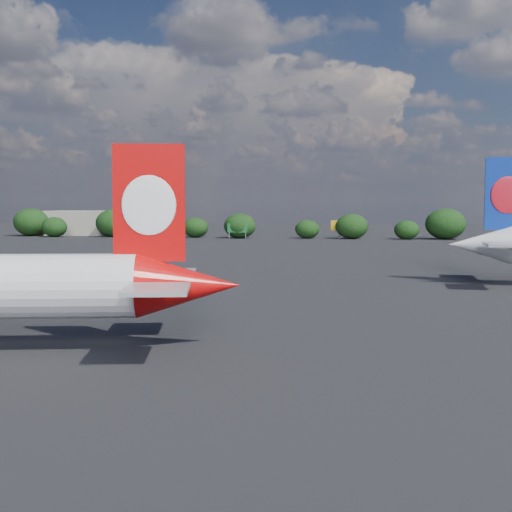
# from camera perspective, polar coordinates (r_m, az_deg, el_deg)

# --- Properties ---
(ground) EXTENTS (500.00, 500.00, 0.00)m
(ground) POSITION_cam_1_polar(r_m,az_deg,el_deg) (96.27, -4.53, -2.41)
(ground) COLOR black
(ground) RESTS_ON ground
(terminal_building) EXTENTS (42.00, 16.00, 8.00)m
(terminal_building) POSITION_cam_1_polar(r_m,az_deg,el_deg) (241.59, -11.76, 2.61)
(terminal_building) COLOR gray
(terminal_building) RESTS_ON ground
(highway_sign) EXTENTS (6.00, 0.30, 4.50)m
(highway_sign) POSITION_cam_1_polar(r_m,az_deg,el_deg) (212.88, -1.50, 2.22)
(highway_sign) COLOR #125C27
(highway_sign) RESTS_ON ground
(billboard_yellow) EXTENTS (5.00, 0.30, 5.50)m
(billboard_yellow) POSITION_cam_1_polar(r_m,az_deg,el_deg) (215.05, 6.68, 2.42)
(billboard_yellow) COLOR gold
(billboard_yellow) RESTS_ON ground
(horizon_treeline) EXTENTS (203.18, 16.47, 9.09)m
(horizon_treeline) POSITION_cam_1_polar(r_m,az_deg,el_deg) (213.93, 6.41, 2.44)
(horizon_treeline) COLOR black
(horizon_treeline) RESTS_ON ground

